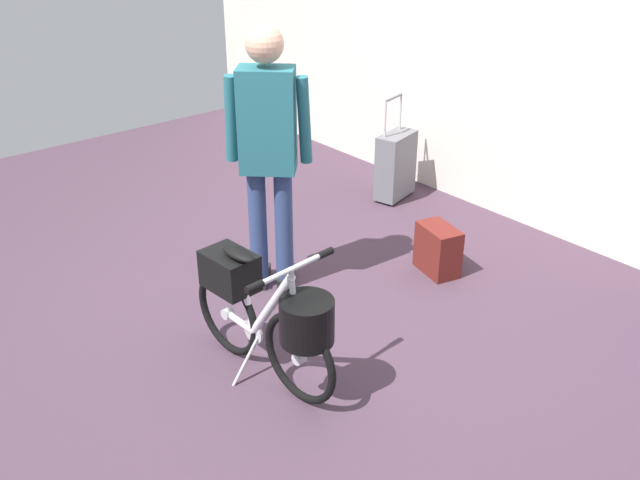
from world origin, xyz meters
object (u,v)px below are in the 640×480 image
(rolling_suitcase, at_px, (396,165))
(backpack_on_floor, at_px, (439,250))
(folding_bike_foreground, at_px, (267,312))
(visitor_near_wall, at_px, (268,148))

(rolling_suitcase, height_order, backpack_on_floor, rolling_suitcase)
(folding_bike_foreground, xyz_separation_m, backpack_on_floor, (-0.18, 1.51, -0.24))
(folding_bike_foreground, height_order, backpack_on_floor, folding_bike_foreground)
(visitor_near_wall, height_order, rolling_suitcase, visitor_near_wall)
(visitor_near_wall, relative_size, backpack_on_floor, 4.80)
(rolling_suitcase, xyz_separation_m, backpack_on_floor, (1.03, -0.64, -0.12))
(rolling_suitcase, bearing_deg, backpack_on_floor, -32.09)
(rolling_suitcase, relative_size, backpack_on_floor, 2.46)
(folding_bike_foreground, xyz_separation_m, rolling_suitcase, (-1.21, 2.15, -0.12))
(backpack_on_floor, bearing_deg, visitor_near_wall, -120.75)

